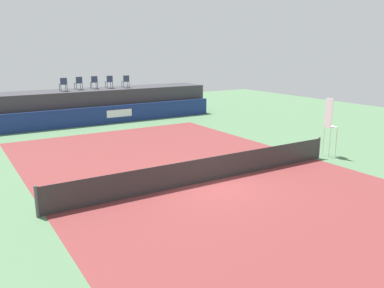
{
  "coord_description": "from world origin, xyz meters",
  "views": [
    {
      "loc": [
        -8.13,
        -11.86,
        4.96
      ],
      "look_at": [
        0.55,
        2.0,
        1.0
      ],
      "focal_mm": 36.97,
      "sensor_mm": 36.0,
      "label": 1
    }
  ],
  "objects_px": {
    "net_post_near": "(37,202)",
    "net_post_far": "(319,148)",
    "spectator_chair_left": "(79,83)",
    "spectator_chair_far_left": "(63,84)",
    "umpire_chair": "(330,123)",
    "spectator_chair_right": "(109,81)",
    "spectator_chair_center": "(94,82)",
    "spectator_chair_far_right": "(126,81)"
  },
  "relations": [
    {
      "from": "spectator_chair_left",
      "to": "spectator_chair_right",
      "type": "height_order",
      "value": "same"
    },
    {
      "from": "spectator_chair_far_left",
      "to": "spectator_chair_left",
      "type": "bearing_deg",
      "value": 20.42
    },
    {
      "from": "net_post_near",
      "to": "net_post_far",
      "type": "bearing_deg",
      "value": 0.0
    },
    {
      "from": "spectator_chair_center",
      "to": "spectator_chair_right",
      "type": "xyz_separation_m",
      "value": [
        1.05,
        -0.16,
        0.0
      ]
    },
    {
      "from": "spectator_chair_center",
      "to": "net_post_far",
      "type": "relative_size",
      "value": 0.89
    },
    {
      "from": "spectator_chair_left",
      "to": "spectator_chair_center",
      "type": "relative_size",
      "value": 1.0
    },
    {
      "from": "spectator_chair_center",
      "to": "net_post_near",
      "type": "relative_size",
      "value": 0.89
    },
    {
      "from": "spectator_chair_left",
      "to": "spectator_chair_far_right",
      "type": "height_order",
      "value": "same"
    },
    {
      "from": "spectator_chair_far_left",
      "to": "net_post_far",
      "type": "xyz_separation_m",
      "value": [
        7.59,
        -14.98,
        -2.19
      ]
    },
    {
      "from": "spectator_chair_left",
      "to": "spectator_chair_center",
      "type": "xyz_separation_m",
      "value": [
        1.11,
        0.08,
        0.0
      ]
    },
    {
      "from": "umpire_chair",
      "to": "net_post_far",
      "type": "bearing_deg",
      "value": -178.77
    },
    {
      "from": "spectator_chair_center",
      "to": "net_post_far",
      "type": "distance_m",
      "value": 16.53
    },
    {
      "from": "spectator_chair_center",
      "to": "net_post_near",
      "type": "xyz_separation_m",
      "value": [
        -7.06,
        -15.49,
        -2.19
      ]
    },
    {
      "from": "spectator_chair_right",
      "to": "net_post_near",
      "type": "height_order",
      "value": "spectator_chair_right"
    },
    {
      "from": "spectator_chair_left",
      "to": "net_post_near",
      "type": "relative_size",
      "value": 0.89
    },
    {
      "from": "spectator_chair_far_left",
      "to": "spectator_chair_far_right",
      "type": "relative_size",
      "value": 1.0
    },
    {
      "from": "spectator_chair_right",
      "to": "net_post_near",
      "type": "distance_m",
      "value": 17.48
    },
    {
      "from": "net_post_near",
      "to": "net_post_far",
      "type": "xyz_separation_m",
      "value": [
        12.4,
        0.0,
        0.0
      ]
    },
    {
      "from": "spectator_chair_right",
      "to": "net_post_far",
      "type": "distance_m",
      "value": 16.07
    },
    {
      "from": "spectator_chair_far_left",
      "to": "net_post_near",
      "type": "xyz_separation_m",
      "value": [
        -4.81,
        -14.98,
        -2.19
      ]
    },
    {
      "from": "spectator_chair_center",
      "to": "spectator_chair_left",
      "type": "bearing_deg",
      "value": -175.71
    },
    {
      "from": "umpire_chair",
      "to": "spectator_chair_far_left",
      "type": "bearing_deg",
      "value": 118.76
    },
    {
      "from": "net_post_near",
      "to": "spectator_chair_right",
      "type": "bearing_deg",
      "value": 62.1
    },
    {
      "from": "spectator_chair_left",
      "to": "spectator_chair_far_right",
      "type": "bearing_deg",
      "value": -6.72
    },
    {
      "from": "umpire_chair",
      "to": "net_post_far",
      "type": "distance_m",
      "value": 1.25
    },
    {
      "from": "umpire_chair",
      "to": "net_post_far",
      "type": "xyz_separation_m",
      "value": [
        -0.62,
        -0.01,
        -1.09
      ]
    },
    {
      "from": "spectator_chair_far_left",
      "to": "umpire_chair",
      "type": "xyz_separation_m",
      "value": [
        8.21,
        -14.97,
        -1.11
      ]
    },
    {
      "from": "spectator_chair_center",
      "to": "umpire_chair",
      "type": "relative_size",
      "value": 0.32
    },
    {
      "from": "spectator_chair_left",
      "to": "spectator_chair_far_right",
      "type": "relative_size",
      "value": 1.0
    },
    {
      "from": "net_post_far",
      "to": "spectator_chair_far_right",
      "type": "bearing_deg",
      "value": 101.85
    },
    {
      "from": "spectator_chair_center",
      "to": "net_post_far",
      "type": "xyz_separation_m",
      "value": [
        5.34,
        -15.49,
        -2.19
      ]
    },
    {
      "from": "spectator_chair_center",
      "to": "net_post_near",
      "type": "height_order",
      "value": "spectator_chair_center"
    },
    {
      "from": "net_post_near",
      "to": "spectator_chair_center",
      "type": "bearing_deg",
      "value": 65.49
    },
    {
      "from": "umpire_chair",
      "to": "spectator_chair_right",
      "type": "bearing_deg",
      "value": 107.77
    },
    {
      "from": "spectator_chair_right",
      "to": "spectator_chair_far_right",
      "type": "height_order",
      "value": "same"
    },
    {
      "from": "spectator_chair_left",
      "to": "spectator_chair_right",
      "type": "relative_size",
      "value": 1.0
    },
    {
      "from": "spectator_chair_center",
      "to": "spectator_chair_far_right",
      "type": "distance_m",
      "value": 2.24
    },
    {
      "from": "spectator_chair_left",
      "to": "net_post_near",
      "type": "bearing_deg",
      "value": -111.12
    },
    {
      "from": "spectator_chair_far_left",
      "to": "net_post_near",
      "type": "distance_m",
      "value": 15.89
    },
    {
      "from": "spectator_chair_left",
      "to": "spectator_chair_far_right",
      "type": "xyz_separation_m",
      "value": [
        3.3,
        -0.39,
        0.0
      ]
    },
    {
      "from": "spectator_chair_right",
      "to": "spectator_chair_far_right",
      "type": "distance_m",
      "value": 1.18
    },
    {
      "from": "spectator_chair_left",
      "to": "net_post_far",
      "type": "height_order",
      "value": "spectator_chair_left"
    }
  ]
}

